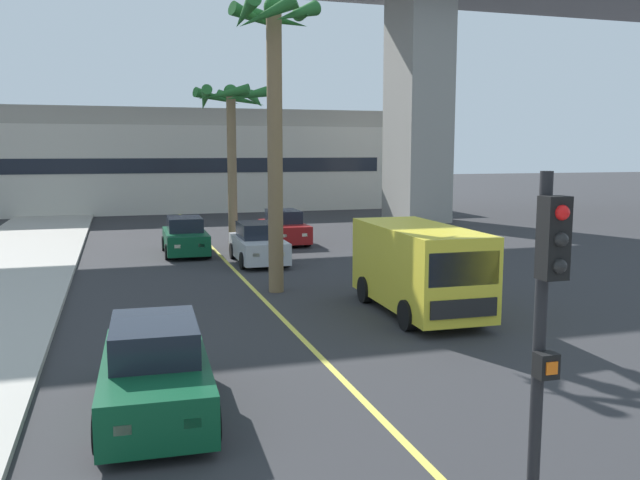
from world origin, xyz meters
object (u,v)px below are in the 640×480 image
car_queue_fourth (258,244)px  palm_tree_mid_median (275,78)px  car_queue_front (155,372)px  palm_tree_near_median (232,119)px  car_queue_second (185,237)px  car_queue_third (284,228)px  delivery_van (419,266)px  traffic_light_median_near (544,331)px

car_queue_fourth → palm_tree_mid_median: bearing=-95.7°
car_queue_front → palm_tree_near_median: size_ratio=0.58×
car_queue_second → car_queue_front: bearing=-97.2°
car_queue_second → car_queue_fourth: same height
car_queue_second → car_queue_fourth: size_ratio=1.00×
car_queue_third → palm_tree_mid_median: 12.31m
palm_tree_near_median → car_queue_second: bearing=-170.3°
car_queue_front → car_queue_second: bearing=82.8°
delivery_van → palm_tree_near_median: bearing=102.8°
car_queue_fourth → delivery_van: size_ratio=0.78×
car_queue_third → palm_tree_near_median: palm_tree_near_median is taller
car_queue_third → palm_tree_near_median: 5.88m
car_queue_fourth → palm_tree_near_median: (-0.39, 3.38, 4.98)m
palm_tree_mid_median → delivery_van: bearing=-51.5°
car_queue_fourth → delivery_van: bearing=-75.1°
car_queue_front → palm_tree_mid_median: bearing=64.9°
car_queue_front → traffic_light_median_near: size_ratio=0.99×
car_queue_second → car_queue_third: (4.79, 2.00, 0.00)m
palm_tree_near_median → palm_tree_mid_median: palm_tree_mid_median is taller
car_queue_third → palm_tree_near_median: size_ratio=0.58×
delivery_van → palm_tree_near_median: (-2.87, 12.66, 4.42)m
car_queue_second → palm_tree_mid_median: palm_tree_mid_median is taller
car_queue_front → delivery_van: (7.17, 5.06, 0.57)m
car_queue_third → palm_tree_near_median: (-2.67, -1.63, 4.98)m
car_queue_front → palm_tree_mid_median: size_ratio=0.47×
car_queue_third → palm_tree_mid_median: (-2.83, -10.49, 5.80)m
car_queue_fourth → palm_tree_near_median: bearing=96.6°
car_queue_front → palm_tree_mid_median: palm_tree_mid_median is taller
palm_tree_near_median → palm_tree_mid_median: size_ratio=0.81×
traffic_light_median_near → palm_tree_mid_median: bearing=86.6°
traffic_light_median_near → delivery_van: bearing=70.3°
car_queue_front → car_queue_fourth: same height
car_queue_front → traffic_light_median_near: bearing=-60.9°
delivery_van → palm_tree_near_median: 13.72m
car_queue_second → car_queue_fourth: bearing=-50.2°
palm_tree_mid_median → car_queue_third: bearing=74.9°
car_queue_third → traffic_light_median_near: traffic_light_median_near is taller
delivery_van → traffic_light_median_near: (-3.90, -10.92, 1.43)m
car_queue_front → traffic_light_median_near: 7.01m
car_queue_fourth → traffic_light_median_near: bearing=-94.0°
delivery_van → traffic_light_median_near: 11.69m
car_queue_second → delivery_van: size_ratio=0.78×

